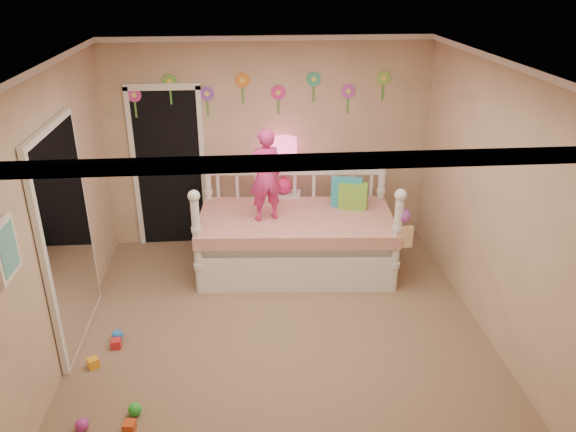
{
  "coord_description": "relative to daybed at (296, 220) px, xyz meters",
  "views": [
    {
      "loc": [
        -0.33,
        -4.44,
        3.32
      ],
      "look_at": [
        0.1,
        0.6,
        1.05
      ],
      "focal_mm": 34.74,
      "sensor_mm": 36.0,
      "label": 1
    }
  ],
  "objects": [
    {
      "name": "floor",
      "position": [
        -0.26,
        -1.42,
        -0.62
      ],
      "size": [
        4.0,
        4.5,
        0.01
      ],
      "primitive_type": "cube",
      "color": "#7F684C",
      "rests_on": "ground"
    },
    {
      "name": "ceiling",
      "position": [
        -0.26,
        -1.42,
        1.98
      ],
      "size": [
        4.0,
        4.5,
        0.01
      ],
      "primitive_type": "cube",
      "color": "white",
      "rests_on": "floor"
    },
    {
      "name": "back_wall",
      "position": [
        -0.26,
        0.83,
        0.68
      ],
      "size": [
        4.0,
        0.01,
        2.6
      ],
      "primitive_type": "cube",
      "color": "tan",
      "rests_on": "floor"
    },
    {
      "name": "left_wall",
      "position": [
        -2.26,
        -1.42,
        0.68
      ],
      "size": [
        0.01,
        4.5,
        2.6
      ],
      "primitive_type": "cube",
      "color": "tan",
      "rests_on": "floor"
    },
    {
      "name": "right_wall",
      "position": [
        1.74,
        -1.42,
        0.68
      ],
      "size": [
        0.01,
        4.5,
        2.6
      ],
      "primitive_type": "cube",
      "color": "tan",
      "rests_on": "floor"
    },
    {
      "name": "crown_molding",
      "position": [
        -0.26,
        -1.42,
        1.95
      ],
      "size": [
        4.0,
        4.5,
        0.06
      ],
      "primitive_type": null,
      "color": "white",
      "rests_on": "ceiling"
    },
    {
      "name": "daybed",
      "position": [
        0.0,
        0.0,
        0.0
      ],
      "size": [
        2.36,
        1.39,
        1.24
      ],
      "primitive_type": null,
      "rotation": [
        0.0,
        0.0,
        -0.07
      ],
      "color": "white",
      "rests_on": "floor"
    },
    {
      "name": "pillow_turquoise",
      "position": [
        0.63,
        0.21,
        0.25
      ],
      "size": [
        0.38,
        0.22,
        0.36
      ],
      "primitive_type": "cube",
      "rotation": [
        0.0,
        0.0,
        -0.29
      ],
      "color": "teal",
      "rests_on": "daybed"
    },
    {
      "name": "pillow_lime",
      "position": [
        0.69,
        0.14,
        0.23
      ],
      "size": [
        0.36,
        0.22,
        0.32
      ],
      "primitive_type": "cube",
      "rotation": [
        0.0,
        0.0,
        -0.32
      ],
      "color": "#79C33B",
      "rests_on": "daybed"
    },
    {
      "name": "child",
      "position": [
        -0.35,
        -0.08,
        0.6
      ],
      "size": [
        0.45,
        0.36,
        1.06
      ],
      "primitive_type": "imported",
      "rotation": [
        0.0,
        0.0,
        3.45
      ],
      "color": "#DC3286",
      "rests_on": "daybed"
    },
    {
      "name": "nightstand",
      "position": [
        -0.09,
        0.65,
        -0.27
      ],
      "size": [
        0.45,
        0.36,
        0.7
      ],
      "primitive_type": "cube",
      "rotation": [
        0.0,
        0.0,
        -0.1
      ],
      "color": "white",
      "rests_on": "floor"
    },
    {
      "name": "table_lamp",
      "position": [
        -0.09,
        0.65,
        0.56
      ],
      "size": [
        0.32,
        0.32,
        0.71
      ],
      "color": "#F02070",
      "rests_on": "nightstand"
    },
    {
      "name": "closet_doorway",
      "position": [
        -1.51,
        0.81,
        0.42
      ],
      "size": [
        0.9,
        0.04,
        2.07
      ],
      "primitive_type": "cube",
      "color": "black",
      "rests_on": "back_wall"
    },
    {
      "name": "flower_decals",
      "position": [
        -0.35,
        0.82,
        1.32
      ],
      "size": [
        3.4,
        0.02,
        0.5
      ],
      "primitive_type": null,
      "color": "#B2668C",
      "rests_on": "back_wall"
    },
    {
      "name": "mirror_closet",
      "position": [
        -2.22,
        -1.12,
        0.43
      ],
      "size": [
        0.07,
        1.3,
        2.1
      ],
      "primitive_type": "cube",
      "color": "white",
      "rests_on": "left_wall"
    },
    {
      "name": "wall_picture",
      "position": [
        -2.23,
        -2.32,
        0.93
      ],
      "size": [
        0.05,
        0.34,
        0.42
      ],
      "primitive_type": "cube",
      "color": "white",
      "rests_on": "left_wall"
    },
    {
      "name": "hanging_bag",
      "position": [
        1.08,
        -0.61,
        0.13
      ],
      "size": [
        0.2,
        0.16,
        0.36
      ],
      "primitive_type": null,
      "color": "beige",
      "rests_on": "daybed"
    },
    {
      "name": "toy_scatter",
      "position": [
        -1.8,
        -1.87,
        -0.56
      ],
      "size": [
        1.1,
        1.46,
        0.11
      ],
      "primitive_type": null,
      "rotation": [
        0.0,
        0.0,
        0.25
      ],
      "color": "#996666",
      "rests_on": "floor"
    }
  ]
}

